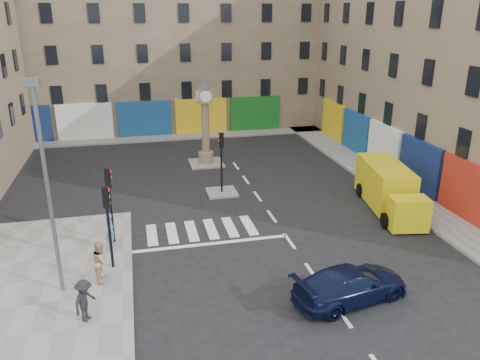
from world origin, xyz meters
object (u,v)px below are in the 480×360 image
object	(u,v)px
traffic_light_left_near	(108,214)
pedestrian_blue	(110,231)
clock_pillar	(205,116)
pedestrian_dark	(85,301)
traffic_light_left_far	(109,194)
yellow_van	(388,188)
pedestrian_tan	(101,261)
traffic_light_island	(221,153)
navy_sedan	(351,284)
lamp_post	(46,180)

from	to	relation	value
traffic_light_left_near	pedestrian_blue	world-z (taller)	traffic_light_left_near
clock_pillar	pedestrian_dark	size ratio (longest dim) A/B	3.80
pedestrian_blue	traffic_light_left_far	bearing A→B (deg)	-20.56
yellow_van	pedestrian_tan	xyz separation A→B (m)	(-15.37, -4.45, -0.17)
pedestrian_tan	traffic_light_left_near	bearing A→B (deg)	-18.98
yellow_van	pedestrian_dark	bearing A→B (deg)	-145.92
traffic_light_island	navy_sedan	bearing A→B (deg)	-77.54
lamp_post	pedestrian_tan	distance (m)	4.09
clock_pillar	navy_sedan	size ratio (longest dim) A/B	1.30
traffic_light_left_far	clock_pillar	world-z (taller)	clock_pillar
traffic_light_left_near	traffic_light_island	world-z (taller)	traffic_light_left_near
traffic_light_left_near	traffic_light_island	bearing A→B (deg)	51.07
traffic_light_island	pedestrian_dark	bearing A→B (deg)	-121.98
lamp_post	pedestrian_dark	distance (m)	4.55
pedestrian_blue	navy_sedan	bearing A→B (deg)	-137.73
traffic_light_left_near	pedestrian_tan	xyz separation A→B (m)	(-0.37, -0.99, -1.60)
traffic_light_left_near	lamp_post	xyz separation A→B (m)	(-1.90, -1.40, 2.17)
pedestrian_blue	pedestrian_tan	size ratio (longest dim) A/B	1.03
yellow_van	pedestrian_dark	world-z (taller)	yellow_van
pedestrian_dark	traffic_light_left_near	bearing A→B (deg)	18.59
traffic_light_island	lamp_post	world-z (taller)	lamp_post
traffic_light_left_near	pedestrian_dark	xyz separation A→B (m)	(-0.82, -3.60, -1.67)
pedestrian_dark	yellow_van	bearing A→B (deg)	-34.53
pedestrian_tan	traffic_light_island	bearing A→B (deg)	-35.86
lamp_post	clock_pillar	distance (m)	17.31
traffic_light_left_far	navy_sedan	distance (m)	11.42
traffic_light_island	pedestrian_tan	distance (m)	11.14
lamp_post	pedestrian_dark	bearing A→B (deg)	-63.84
yellow_van	pedestrian_dark	xyz separation A→B (m)	(-15.82, -7.06, -0.23)
lamp_post	pedestrian_tan	bearing A→B (deg)	14.91
traffic_light_left_far	clock_pillar	xyz separation A→B (m)	(6.30, 11.40, 0.93)
navy_sedan	pedestrian_dark	bearing A→B (deg)	73.09
traffic_light_left_near	clock_pillar	distance (m)	15.19
clock_pillar	yellow_van	bearing A→B (deg)	-49.91
lamp_post	pedestrian_blue	distance (m)	5.21
traffic_light_left_far	pedestrian_blue	world-z (taller)	traffic_light_left_far
traffic_light_left_near	pedestrian_dark	size ratio (longest dim) A/B	2.30
traffic_light_left_near	clock_pillar	size ratio (longest dim) A/B	0.61
traffic_light_island	clock_pillar	distance (m)	6.07
traffic_light_left_far	traffic_light_island	xyz separation A→B (m)	(6.30, 5.40, -0.03)
lamp_post	pedestrian_tan	size ratio (longest dim) A/B	4.78
traffic_light_left_far	traffic_light_left_near	bearing A→B (deg)	-90.00
traffic_light_left_near	pedestrian_tan	world-z (taller)	traffic_light_left_near
clock_pillar	pedestrian_blue	distance (m)	13.88
traffic_light_left_near	pedestrian_blue	xyz separation A→B (m)	(-0.08, 1.73, -1.58)
pedestrian_blue	pedestrian_dark	xyz separation A→B (m)	(-0.74, -5.33, -0.09)
traffic_light_left_far	pedestrian_blue	distance (m)	1.72
traffic_light_left_far	clock_pillar	distance (m)	13.05
traffic_light_left_far	clock_pillar	size ratio (longest dim) A/B	0.61
traffic_light_left_far	pedestrian_dark	xyz separation A→B (m)	(-0.82, -6.00, -1.67)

